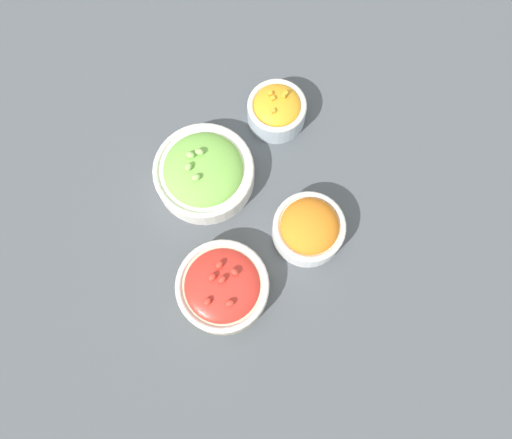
# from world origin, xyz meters

# --- Properties ---
(ground_plane) EXTENTS (3.00, 3.00, 0.00)m
(ground_plane) POSITION_xyz_m (0.00, 0.00, 0.00)
(ground_plane) COLOR #4C5156
(bowl_lettuce) EXTENTS (0.20, 0.20, 0.09)m
(bowl_lettuce) POSITION_xyz_m (0.13, 0.05, 0.04)
(bowl_lettuce) COLOR silver
(bowl_lettuce) RESTS_ON ground_plane
(bowl_carrots) EXTENTS (0.14, 0.14, 0.08)m
(bowl_carrots) POSITION_xyz_m (-0.06, -0.08, 0.04)
(bowl_carrots) COLOR white
(bowl_carrots) RESTS_ON ground_plane
(bowl_squash) EXTENTS (0.12, 0.12, 0.08)m
(bowl_squash) POSITION_xyz_m (0.20, -0.14, 0.04)
(bowl_squash) COLOR #B2C1CC
(bowl_squash) RESTS_ON ground_plane
(bowl_cherry_tomatoes) EXTENTS (0.18, 0.18, 0.08)m
(bowl_cherry_tomatoes) POSITION_xyz_m (-0.09, 0.11, 0.03)
(bowl_cherry_tomatoes) COLOR beige
(bowl_cherry_tomatoes) RESTS_ON ground_plane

